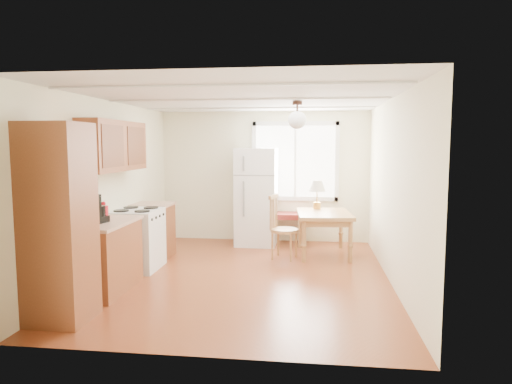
% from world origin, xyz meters
% --- Properties ---
extents(room_shell, '(4.60, 5.60, 2.62)m').
position_xyz_m(room_shell, '(0.00, 0.00, 1.25)').
color(room_shell, '#602713').
rests_on(room_shell, ground).
extents(kitchen_run, '(0.65, 3.40, 2.20)m').
position_xyz_m(kitchen_run, '(-1.72, -0.63, 0.84)').
color(kitchen_run, brown).
rests_on(kitchen_run, ground).
extents(window_unit, '(1.64, 0.05, 1.51)m').
position_xyz_m(window_unit, '(0.60, 2.47, 1.55)').
color(window_unit, white).
rests_on(window_unit, room_shell).
extents(pendant_light, '(0.26, 0.26, 0.40)m').
position_xyz_m(pendant_light, '(0.70, 0.40, 2.24)').
color(pendant_light, black).
rests_on(pendant_light, room_shell).
extents(refrigerator, '(0.75, 0.78, 1.80)m').
position_xyz_m(refrigerator, '(-0.10, 2.12, 0.90)').
color(refrigerator, white).
rests_on(refrigerator, ground).
extents(bench, '(1.29, 0.53, 0.58)m').
position_xyz_m(bench, '(0.25, 2.22, 0.52)').
color(bench, maroon).
rests_on(bench, ground).
extents(dining_table, '(0.97, 1.24, 0.73)m').
position_xyz_m(dining_table, '(1.13, 1.43, 0.63)').
color(dining_table, olive).
rests_on(dining_table, ground).
extents(chair, '(0.49, 0.48, 1.04)m').
position_xyz_m(chair, '(0.39, 1.12, 0.60)').
color(chair, olive).
rests_on(chair, ground).
extents(table_lamp, '(0.29, 0.29, 0.51)m').
position_xyz_m(table_lamp, '(1.02, 1.84, 1.10)').
color(table_lamp, gold).
rests_on(table_lamp, dining_table).
extents(coffee_maker, '(0.24, 0.28, 0.37)m').
position_xyz_m(coffee_maker, '(-1.72, -0.96, 1.04)').
color(coffee_maker, black).
rests_on(coffee_maker, kitchen_run).
extents(kettle, '(0.12, 0.12, 0.23)m').
position_xyz_m(kettle, '(-1.78, -0.65, 0.99)').
color(kettle, red).
rests_on(kettle, kitchen_run).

